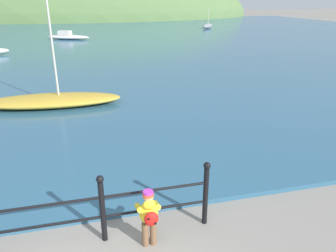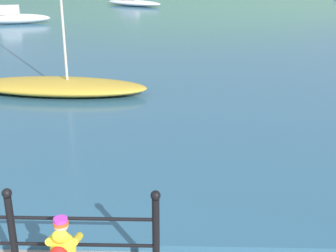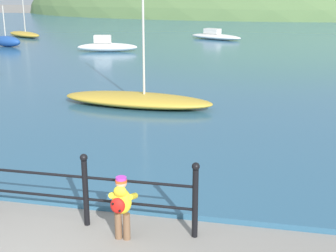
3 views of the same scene
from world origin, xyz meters
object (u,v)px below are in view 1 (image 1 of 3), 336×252
object	(u,v)px
boat_red_dinghy	(68,37)
boat_nearest_quay	(52,100)
child_in_coat	(149,214)
boat_twin_mast	(208,26)

from	to	relation	value
boat_red_dinghy	boat_nearest_quay	bearing A→B (deg)	-90.01
child_in_coat	boat_nearest_quay	xyz separation A→B (m)	(-1.99, 7.75, -0.28)
child_in_coat	boat_twin_mast	xyz separation A→B (m)	(14.47, 35.44, -0.18)
boat_nearest_quay	boat_twin_mast	size ratio (longest dim) A/B	2.30
boat_nearest_quay	boat_twin_mast	distance (m)	32.21
child_in_coat	boat_nearest_quay	bearing A→B (deg)	104.39
boat_red_dinghy	boat_twin_mast	size ratio (longest dim) A/B	1.69
boat_twin_mast	child_in_coat	bearing A→B (deg)	-112.22
boat_nearest_quay	boat_twin_mast	world-z (taller)	boat_nearest_quay
child_in_coat	boat_red_dinghy	size ratio (longest dim) A/B	0.24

